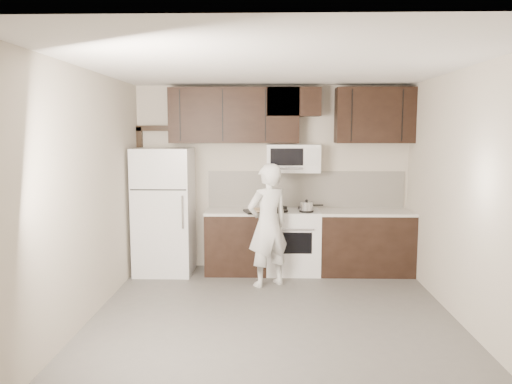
{
  "coord_description": "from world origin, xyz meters",
  "views": [
    {
      "loc": [
        -0.05,
        -5.13,
        2.05
      ],
      "look_at": [
        -0.21,
        0.9,
        1.3
      ],
      "focal_mm": 35.0,
      "sensor_mm": 36.0,
      "label": 1
    }
  ],
  "objects_px": {
    "microwave": "(293,158)",
    "refrigerator": "(164,211)",
    "stove": "(293,241)",
    "person": "(268,225)"
  },
  "relations": [
    {
      "from": "microwave",
      "to": "refrigerator",
      "type": "distance_m",
      "value": 2.0
    },
    {
      "from": "stove",
      "to": "refrigerator",
      "type": "distance_m",
      "value": 1.9
    },
    {
      "from": "microwave",
      "to": "refrigerator",
      "type": "bearing_deg",
      "value": -174.85
    },
    {
      "from": "stove",
      "to": "microwave",
      "type": "height_order",
      "value": "microwave"
    },
    {
      "from": "microwave",
      "to": "person",
      "type": "relative_size",
      "value": 0.47
    },
    {
      "from": "stove",
      "to": "person",
      "type": "height_order",
      "value": "person"
    },
    {
      "from": "microwave",
      "to": "stove",
      "type": "bearing_deg",
      "value": -89.9
    },
    {
      "from": "person",
      "to": "microwave",
      "type": "bearing_deg",
      "value": -146.34
    },
    {
      "from": "stove",
      "to": "person",
      "type": "bearing_deg",
      "value": -119.66
    },
    {
      "from": "stove",
      "to": "microwave",
      "type": "bearing_deg",
      "value": 90.1
    }
  ]
}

